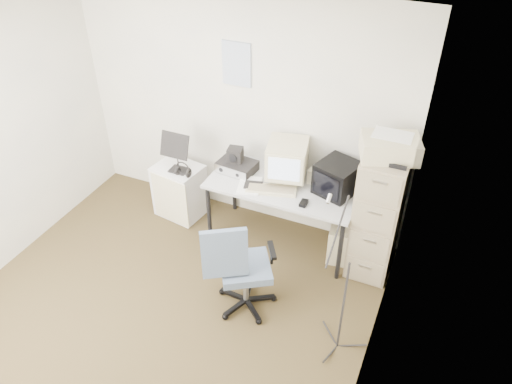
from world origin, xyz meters
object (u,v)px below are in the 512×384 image
at_px(filing_cabinet, 378,213).
at_px(office_chair, 246,266).
at_px(desk, 282,213).
at_px(side_cart, 180,190).

relative_size(filing_cabinet, office_chair, 1.34).
xyz_separation_m(desk, side_cart, (-1.23, -0.01, -0.06)).
bearing_deg(office_chair, side_cart, 110.57).
relative_size(filing_cabinet, desk, 0.87).
relative_size(filing_cabinet, side_cart, 2.11).
bearing_deg(desk, office_chair, -88.70).
height_order(filing_cabinet, office_chair, filing_cabinet).
bearing_deg(office_chair, desk, 59.27).
distance_m(filing_cabinet, side_cart, 2.21).
bearing_deg(desk, filing_cabinet, 1.81).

